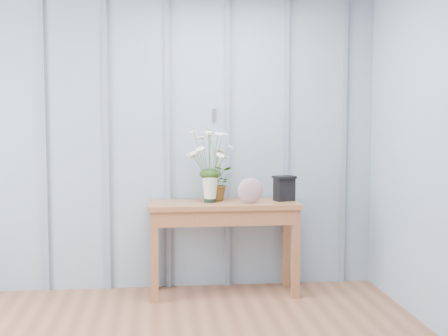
{
  "coord_description": "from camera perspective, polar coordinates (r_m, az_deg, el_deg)",
  "views": [
    {
      "loc": [
        0.15,
        -2.94,
        1.46
      ],
      "look_at": [
        0.69,
        1.94,
        1.03
      ],
      "focal_mm": 50.0,
      "sensor_mm": 36.0,
      "label": 1
    }
  ],
  "objects": [
    {
      "name": "room_shell",
      "position": [
        3.9,
        -8.68,
        12.71
      ],
      "size": [
        4.0,
        4.5,
        2.5
      ],
      "color": "#8DA2B4",
      "rests_on": "ground"
    },
    {
      "name": "carved_box",
      "position": [
        5.1,
        5.53,
        -1.84
      ],
      "size": [
        0.2,
        0.17,
        0.2
      ],
      "color": "black",
      "rests_on": "sideboard"
    },
    {
      "name": "felt_disc_vessel",
      "position": [
        4.93,
        2.43,
        -2.08
      ],
      "size": [
        0.21,
        0.09,
        0.2
      ],
      "primitive_type": "ellipsoid",
      "rotation": [
        0.0,
        0.0,
        0.15
      ],
      "color": "#7F3F60",
      "rests_on": "sideboard"
    },
    {
      "name": "daisy_vase",
      "position": [
        4.97,
        -1.29,
        1.07
      ],
      "size": [
        0.42,
        0.32,
        0.59
      ],
      "color": "black",
      "rests_on": "sideboard"
    },
    {
      "name": "sideboard",
      "position": [
        5.03,
        -0.06,
        -4.43
      ],
      "size": [
        1.2,
        0.45,
        0.75
      ],
      "color": "brown",
      "rests_on": "ground"
    },
    {
      "name": "spider_plant",
      "position": [
        5.1,
        -0.62,
        -1.39
      ],
      "size": [
        0.26,
        0.23,
        0.29
      ],
      "primitive_type": "imported",
      "rotation": [
        0.0,
        0.0,
        -0.01
      ],
      "color": "black",
      "rests_on": "sideboard"
    }
  ]
}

